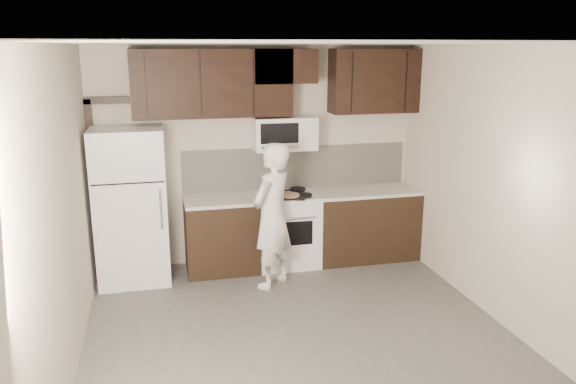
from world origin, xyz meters
name	(u,v)px	position (x,y,z in m)	size (l,w,h in m)	color
floor	(304,342)	(0.00, 0.00, 0.00)	(4.50, 4.50, 0.00)	#514E4C
back_wall	(257,156)	(0.00, 2.25, 1.35)	(4.00, 4.00, 0.00)	beige
ceiling	(306,43)	(0.00, 0.00, 2.70)	(4.50, 4.50, 0.00)	white
counter_run	(310,228)	(0.60, 1.94, 0.46)	(2.95, 0.64, 0.91)	black
stove	(287,229)	(0.30, 1.94, 0.46)	(0.76, 0.66, 0.94)	white
backsplash	(296,167)	(0.50, 2.24, 1.18)	(2.90, 0.02, 0.54)	beige
upper_cabinets	(276,81)	(0.21, 2.08, 2.28)	(3.48, 0.35, 0.78)	black
microwave	(284,133)	(0.30, 2.06, 1.65)	(0.76, 0.42, 0.40)	white
refrigerator	(131,206)	(-1.55, 1.89, 0.90)	(0.80, 0.76, 1.80)	white
door_trim	(97,172)	(-1.92, 2.21, 1.25)	(0.50, 0.08, 2.12)	black
saucepan	(275,193)	(0.12, 1.79, 0.97)	(0.28, 0.16, 0.16)	silver
baking_tray	(289,197)	(0.29, 1.79, 0.92)	(0.39, 0.29, 0.02)	black
pizza	(289,195)	(0.29, 1.79, 0.94)	(0.26, 0.26, 0.02)	beige
person	(272,216)	(-0.01, 1.34, 0.83)	(0.61, 0.40, 1.66)	silver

